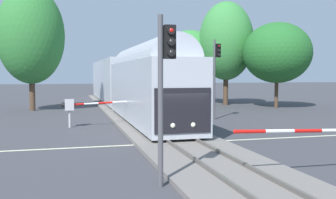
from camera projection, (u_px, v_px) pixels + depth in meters
name	position (u px, v px, depth m)	size (l,w,h in m)	color
ground_plane	(178.00, 143.00, 19.06)	(220.00, 220.00, 0.00)	#3D3D42
road_centre_stripe	(178.00, 143.00, 19.06)	(44.00, 0.20, 0.01)	beige
railway_track	(178.00, 141.00, 19.05)	(4.40, 80.00, 0.32)	slate
commuter_train	(125.00, 80.00, 36.04)	(3.04, 40.30, 5.16)	#B2B7C1
crossing_gate_far	(77.00, 105.00, 24.50)	(5.14, 0.40, 1.80)	#B7B7BC
traffic_signal_far_side	(216.00, 66.00, 28.52)	(0.53, 0.38, 5.92)	#4C4C51
traffic_signal_median	(165.00, 72.00, 11.47)	(0.53, 0.38, 5.18)	#4C4C51
oak_behind_train	(31.00, 36.00, 35.01)	(6.02, 6.02, 11.29)	#4C3828
oak_far_right	(226.00, 41.00, 41.37)	(5.82, 5.82, 11.10)	#4C3828
elm_centre_background	(190.00, 53.00, 43.51)	(6.09, 6.09, 8.30)	brown
maple_right_background	(277.00, 53.00, 37.91)	(6.70, 6.70, 8.43)	#4C3828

